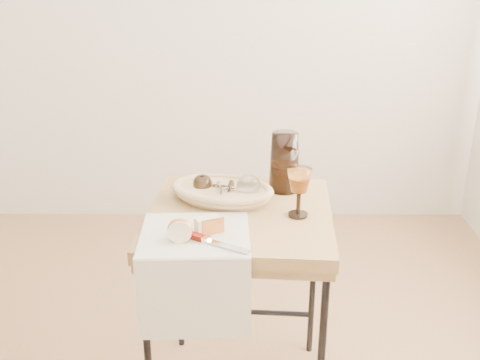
# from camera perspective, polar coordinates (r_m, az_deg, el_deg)

# --- Properties ---
(side_table) EXTENTS (0.65, 0.65, 0.77)m
(side_table) POSITION_cam_1_polar(r_m,az_deg,el_deg) (2.11, 0.00, -12.65)
(side_table) COLOR brown
(side_table) RESTS_ON floor
(tea_towel) EXTENTS (0.34, 0.31, 0.01)m
(tea_towel) POSITION_cam_1_polar(r_m,az_deg,el_deg) (1.76, -4.51, -5.43)
(tea_towel) COLOR #F0E4C5
(tea_towel) RESTS_ON side_table
(bread_basket) EXTENTS (0.37, 0.30, 0.05)m
(bread_basket) POSITION_cam_1_polar(r_m,az_deg,el_deg) (1.99, -1.75, -1.31)
(bread_basket) COLOR tan
(bread_basket) RESTS_ON side_table
(goblet_lying_a) EXTENTS (0.13, 0.10, 0.07)m
(goblet_lying_a) POSITION_cam_1_polar(r_m,az_deg,el_deg) (1.99, -2.55, -0.56)
(goblet_lying_a) COLOR #44311D
(goblet_lying_a) RESTS_ON bread_basket
(goblet_lying_b) EXTENTS (0.16, 0.12, 0.08)m
(goblet_lying_b) POSITION_cam_1_polar(r_m,az_deg,el_deg) (1.96, -0.41, -0.74)
(goblet_lying_b) COLOR white
(goblet_lying_b) RESTS_ON bread_basket
(pitcher) EXTENTS (0.23, 0.27, 0.25)m
(pitcher) POSITION_cam_1_polar(r_m,az_deg,el_deg) (2.04, 4.43, 1.81)
(pitcher) COLOR black
(pitcher) RESTS_ON side_table
(wine_goblet) EXTENTS (0.08, 0.08, 0.17)m
(wine_goblet) POSITION_cam_1_polar(r_m,az_deg,el_deg) (1.85, 5.88, -1.24)
(wine_goblet) COLOR white
(wine_goblet) RESTS_ON side_table
(apple_half) EXTENTS (0.08, 0.04, 0.07)m
(apple_half) POSITION_cam_1_polar(r_m,az_deg,el_deg) (1.71, -5.97, -4.88)
(apple_half) COLOR #BC1A05
(apple_half) RESTS_ON tea_towel
(apple_wedge) EXTENTS (0.08, 0.07, 0.05)m
(apple_wedge) POSITION_cam_1_polar(r_m,az_deg,el_deg) (1.75, -3.25, -4.49)
(apple_wedge) COLOR #FFE6BE
(apple_wedge) RESTS_ON tea_towel
(table_knife) EXTENTS (0.23, 0.14, 0.02)m
(table_knife) POSITION_cam_1_polar(r_m,az_deg,el_deg) (1.70, -3.11, -5.94)
(table_knife) COLOR silver
(table_knife) RESTS_ON tea_towel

